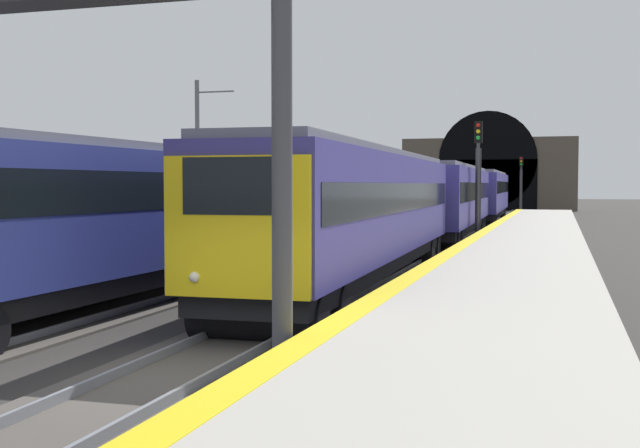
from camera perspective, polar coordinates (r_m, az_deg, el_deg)
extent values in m
plane|color=#302D2B|center=(12.35, -11.26, -11.17)|extent=(320.00, 320.00, 0.00)
cube|color=#ADA89E|center=(10.93, 10.02, -10.43)|extent=(112.00, 4.26, 0.95)
cube|color=yellow|center=(11.20, 0.35, -7.55)|extent=(112.00, 0.50, 0.01)
cube|color=#4C4742|center=(12.34, -11.26, -11.03)|extent=(160.00, 2.79, 0.06)
cube|color=gray|center=(12.66, -14.18, -10.22)|extent=(160.00, 0.07, 0.15)
cube|color=gray|center=(12.00, -8.18, -10.89)|extent=(160.00, 0.07, 0.15)
cube|color=navy|center=(23.49, 2.83, 1.40)|extent=(19.72, 3.30, 2.81)
cube|color=black|center=(23.48, 2.83, 1.97)|extent=(18.93, 3.31, 0.80)
cube|color=slate|center=(23.50, 2.83, 5.08)|extent=(19.12, 2.86, 0.20)
cube|color=black|center=(23.58, 2.82, -2.48)|extent=(19.32, 2.95, 0.52)
cylinder|color=black|center=(15.22, -4.47, -6.67)|extent=(0.99, 2.63, 0.93)
cylinder|color=black|center=(16.91, -2.39, -5.71)|extent=(0.99, 2.63, 0.93)
cylinder|color=black|center=(30.45, 5.69, -1.90)|extent=(0.99, 2.63, 0.93)
cylinder|color=black|center=(32.22, 6.23, -1.65)|extent=(0.99, 2.63, 0.93)
cube|color=yellow|center=(14.03, -5.98, -0.21)|extent=(0.18, 2.72, 2.51)
cube|color=black|center=(13.97, -6.07, 2.72)|extent=(0.09, 1.98, 1.01)
sphere|color=#F2EACC|center=(13.79, -3.03, -4.02)|extent=(0.20, 0.20, 0.20)
sphere|color=#F2EACC|center=(14.36, -8.95, -3.78)|extent=(0.20, 0.20, 0.20)
cube|color=navy|center=(43.54, 9.30, 2.03)|extent=(19.72, 3.30, 2.81)
cube|color=black|center=(43.54, 9.30, 2.34)|extent=(18.93, 3.31, 0.90)
cube|color=slate|center=(43.54, 9.31, 4.01)|extent=(19.12, 2.86, 0.20)
cube|color=black|center=(43.59, 9.28, -0.07)|extent=(19.32, 2.95, 0.52)
cylinder|color=black|center=(35.15, 7.79, -1.28)|extent=(0.99, 2.63, 0.93)
cylinder|color=black|center=(36.93, 8.16, -1.09)|extent=(0.99, 2.63, 0.93)
cylinder|color=black|center=(50.30, 10.10, -0.06)|extent=(0.99, 2.63, 0.93)
cylinder|color=black|center=(52.09, 10.28, 0.03)|extent=(0.99, 2.63, 0.93)
cube|color=navy|center=(63.80, 11.68, 2.26)|extent=(19.72, 3.30, 2.81)
cube|color=black|center=(63.79, 11.68, 2.60)|extent=(18.93, 3.31, 0.84)
cube|color=slate|center=(63.80, 11.69, 3.61)|extent=(19.12, 2.86, 0.20)
cube|color=black|center=(63.83, 11.66, 0.82)|extent=(19.32, 2.95, 0.52)
cylinder|color=black|center=(55.15, 11.07, 0.18)|extent=(0.99, 2.63, 0.93)
cylinder|color=black|center=(56.94, 11.21, 0.26)|extent=(0.99, 2.63, 0.93)
cylinder|color=black|center=(70.75, 12.03, 0.75)|extent=(0.99, 2.63, 0.93)
cylinder|color=black|center=(72.54, 12.11, 0.80)|extent=(0.99, 2.63, 0.93)
cube|color=navy|center=(20.51, -13.12, 1.08)|extent=(19.58, 3.23, 2.77)
cube|color=black|center=(20.51, -13.13, 2.35)|extent=(18.80, 3.24, 0.86)
cube|color=slate|center=(20.52, -13.17, 5.23)|extent=(18.98, 2.81, 0.20)
cube|color=black|center=(20.62, -13.07, -3.30)|extent=(19.18, 2.90, 0.52)
cylinder|color=black|center=(26.46, -5.63, -2.61)|extent=(1.00, 2.53, 0.94)
cylinder|color=black|center=(28.11, -4.15, -2.28)|extent=(1.00, 2.53, 0.94)
cube|color=navy|center=(39.36, 1.71, 1.96)|extent=(19.58, 3.23, 2.77)
cube|color=black|center=(39.36, 1.71, 2.29)|extent=(18.80, 3.24, 0.84)
cube|color=slate|center=(39.37, 1.72, 4.13)|extent=(18.98, 2.81, 0.20)
cube|color=black|center=(39.42, 1.71, -0.33)|extent=(19.18, 2.90, 0.52)
cylinder|color=black|center=(31.19, -2.87, -1.77)|extent=(1.00, 2.53, 0.94)
cylinder|color=black|center=(32.87, -1.74, -1.54)|extent=(1.00, 2.53, 0.94)
cylinder|color=black|center=(46.12, 4.16, -0.28)|extent=(1.00, 2.53, 0.94)
cylinder|color=black|center=(47.86, 4.69, -0.17)|extent=(1.00, 2.53, 0.94)
cylinder|color=#38383D|center=(39.35, 11.21, 2.08)|extent=(0.16, 0.16, 4.98)
cube|color=black|center=(39.43, 11.25, 6.46)|extent=(0.20, 0.38, 1.05)
cube|color=#38383D|center=(39.49, 11.23, 2.08)|extent=(0.04, 0.28, 4.48)
sphere|color=red|center=(39.32, 11.24, 6.94)|extent=(0.20, 0.20, 0.20)
sphere|color=yellow|center=(39.30, 11.23, 6.51)|extent=(0.20, 0.20, 0.20)
sphere|color=green|center=(39.28, 11.23, 6.07)|extent=(0.20, 0.20, 0.20)
cylinder|color=#38383D|center=(83.74, 14.16, 2.35)|extent=(0.16, 0.16, 4.77)
cube|color=black|center=(83.77, 14.18, 4.34)|extent=(0.20, 0.38, 1.05)
cube|color=#38383D|center=(83.88, 14.16, 2.35)|extent=(0.04, 0.28, 4.29)
sphere|color=red|center=(83.65, 14.18, 4.57)|extent=(0.20, 0.20, 0.20)
sphere|color=yellow|center=(83.64, 14.18, 4.36)|extent=(0.20, 0.20, 0.20)
sphere|color=green|center=(83.63, 14.18, 4.16)|extent=(0.20, 0.20, 0.20)
cylinder|color=#3F3F47|center=(10.68, -2.73, 3.15)|extent=(0.28, 0.28, 6.07)
cube|color=#2D2D33|center=(13.09, -21.73, 14.29)|extent=(0.70, 7.87, 0.08)
cube|color=#51473D|center=(93.94, 11.93, 3.50)|extent=(2.55, 19.67, 8.30)
cube|color=black|center=(92.61, 11.85, 2.74)|extent=(0.12, 11.01, 5.81)
cylinder|color=black|center=(92.65, 11.87, 4.54)|extent=(0.12, 11.01, 11.01)
cylinder|color=#595B60|center=(39.93, -8.74, 4.35)|extent=(0.22, 0.22, 8.10)
cylinder|color=#595B60|center=(39.77, -7.49, 9.35)|extent=(0.08, 1.95, 0.08)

